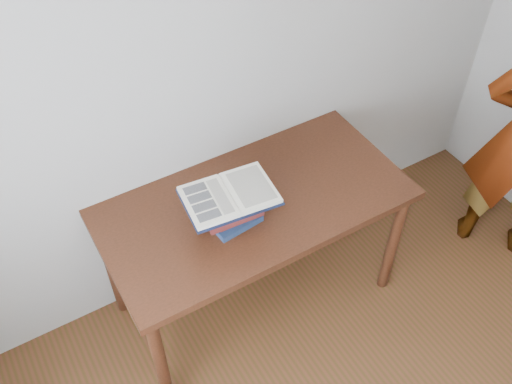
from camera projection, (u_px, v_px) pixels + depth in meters
desk at (255, 214)px, 2.79m from camera, size 1.49×0.74×0.80m
book_stack at (231, 207)px, 2.57m from camera, size 0.27×0.20×0.18m
open_book at (230, 195)px, 2.48m from camera, size 0.43×0.32×0.03m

